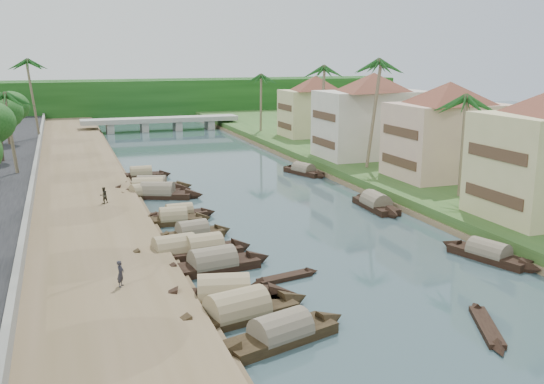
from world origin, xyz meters
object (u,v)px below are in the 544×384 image
object	(u,v)px
bridge	(161,121)
sampan_0	(281,334)
sampan_1	(224,296)
person_near	(121,274)

from	to	relation	value
bridge	sampan_0	size ratio (longest dim) A/B	3.37
sampan_0	sampan_1	size ratio (longest dim) A/B	0.95
bridge	person_near	xyz separation A→B (m)	(-14.70, -77.06, -0.16)
bridge	sampan_1	xyz separation A→B (m)	(-9.37, -79.44, -1.30)
sampan_1	person_near	bearing A→B (deg)	168.84
person_near	sampan_1	bearing A→B (deg)	-88.78
sampan_1	sampan_0	bearing A→B (deg)	-63.14
sampan_0	person_near	size ratio (longest dim) A/B	5.48
bridge	person_near	distance (m)	78.45
bridge	sampan_0	distance (m)	85.32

